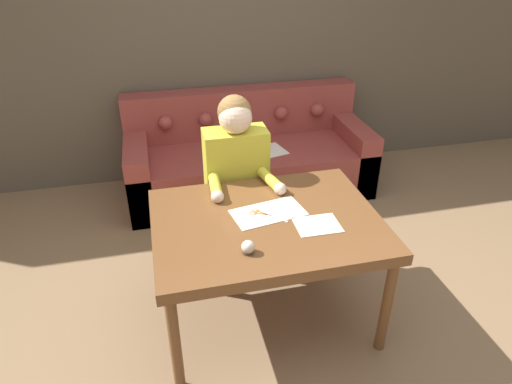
# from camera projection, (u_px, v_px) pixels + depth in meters

# --- Properties ---
(ground_plane) EXTENTS (16.00, 16.00, 0.00)m
(ground_plane) POSITION_uv_depth(u_px,v_px,m) (286.00, 311.00, 3.00)
(ground_plane) COLOR #846647
(wall_back) EXTENTS (8.00, 0.06, 2.60)m
(wall_back) POSITION_uv_depth(u_px,v_px,m) (223.00, 40.00, 4.13)
(wall_back) COLOR brown
(wall_back) RESTS_ON ground_plane
(dining_table) EXTENTS (1.31, 0.99, 0.73)m
(dining_table) POSITION_uv_depth(u_px,v_px,m) (266.00, 229.00, 2.66)
(dining_table) COLOR brown
(dining_table) RESTS_ON ground_plane
(couch) EXTENTS (2.20, 0.90, 0.89)m
(couch) POSITION_uv_depth(u_px,v_px,m) (248.00, 158.00, 4.28)
(couch) COLOR brown
(couch) RESTS_ON ground_plane
(person) EXTENTS (0.48, 0.55, 1.27)m
(person) POSITION_uv_depth(u_px,v_px,m) (237.00, 181.00, 3.17)
(person) COLOR #33281E
(person) RESTS_ON ground_plane
(pattern_paper_main) EXTENTS (0.46, 0.30, 0.00)m
(pattern_paper_main) POSITION_uv_depth(u_px,v_px,m) (268.00, 213.00, 2.68)
(pattern_paper_main) COLOR beige
(pattern_paper_main) RESTS_ON dining_table
(pattern_paper_offcut) EXTENTS (0.25, 0.20, 0.00)m
(pattern_paper_offcut) POSITION_uv_depth(u_px,v_px,m) (317.00, 225.00, 2.57)
(pattern_paper_offcut) COLOR beige
(pattern_paper_offcut) RESTS_ON dining_table
(scissors) EXTENTS (0.22, 0.19, 0.01)m
(scissors) POSITION_uv_depth(u_px,v_px,m) (263.00, 214.00, 2.67)
(scissors) COLOR silver
(scissors) RESTS_ON dining_table
(pin_cushion) EXTENTS (0.07, 0.07, 0.07)m
(pin_cushion) POSITION_uv_depth(u_px,v_px,m) (248.00, 247.00, 2.34)
(pin_cushion) COLOR #4C3828
(pin_cushion) RESTS_ON dining_table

